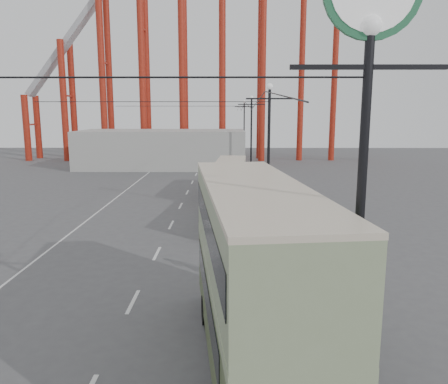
{
  "coord_description": "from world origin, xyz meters",
  "views": [
    {
      "loc": [
        2.72,
        -12.19,
        7.4
      ],
      "look_at": [
        2.56,
        11.81,
        3.0
      ],
      "focal_mm": 35.0,
      "sensor_mm": 36.0,
      "label": 1
    }
  ],
  "objects_px": {
    "pedestrian": "(222,257)",
    "lamp_post_near": "(367,89)",
    "double_decker_bus": "(253,268)",
    "single_decker_cream": "(230,176)",
    "single_decker_green": "(243,201)"
  },
  "relations": [
    {
      "from": "pedestrian",
      "to": "single_decker_green",
      "type": "bearing_deg",
      "value": -134.07
    },
    {
      "from": "lamp_post_near",
      "to": "pedestrian",
      "type": "height_order",
      "value": "lamp_post_near"
    },
    {
      "from": "pedestrian",
      "to": "double_decker_bus",
      "type": "bearing_deg",
      "value": 61.3
    },
    {
      "from": "lamp_post_near",
      "to": "double_decker_bus",
      "type": "relative_size",
      "value": 1.03
    },
    {
      "from": "double_decker_bus",
      "to": "pedestrian",
      "type": "relative_size",
      "value": 5.76
    },
    {
      "from": "pedestrian",
      "to": "lamp_post_near",
      "type": "bearing_deg",
      "value": 71.39
    },
    {
      "from": "single_decker_cream",
      "to": "pedestrian",
      "type": "bearing_deg",
      "value": -87.88
    },
    {
      "from": "double_decker_bus",
      "to": "single_decker_green",
      "type": "relative_size",
      "value": 1.03
    },
    {
      "from": "double_decker_bus",
      "to": "single_decker_cream",
      "type": "bearing_deg",
      "value": 84.53
    },
    {
      "from": "single_decker_green",
      "to": "pedestrian",
      "type": "relative_size",
      "value": 5.58
    },
    {
      "from": "lamp_post_near",
      "to": "single_decker_green",
      "type": "distance_m",
      "value": 20.31
    },
    {
      "from": "double_decker_bus",
      "to": "single_decker_cream",
      "type": "relative_size",
      "value": 1.03
    },
    {
      "from": "single_decker_green",
      "to": "single_decker_cream",
      "type": "distance_m",
      "value": 10.36
    },
    {
      "from": "double_decker_bus",
      "to": "lamp_post_near",
      "type": "bearing_deg",
      "value": -55.64
    },
    {
      "from": "single_decker_cream",
      "to": "pedestrian",
      "type": "height_order",
      "value": "single_decker_cream"
    }
  ]
}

